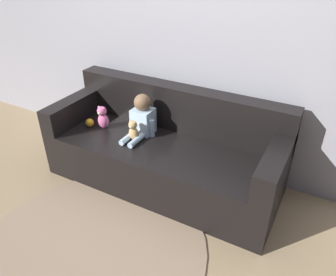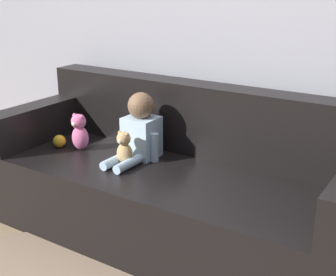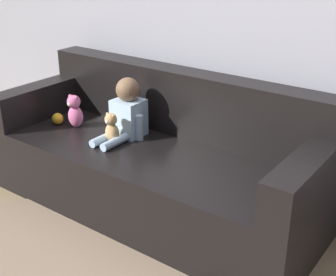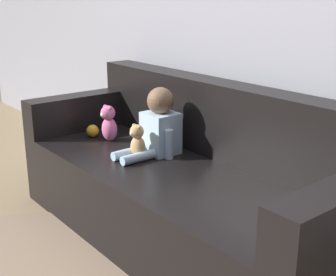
# 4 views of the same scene
# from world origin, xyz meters

# --- Properties ---
(ground_plane) EXTENTS (12.00, 12.00, 0.00)m
(ground_plane) POSITION_xyz_m (0.00, 0.00, 0.00)
(ground_plane) COLOR #9E8460
(wall_back) EXTENTS (8.00, 0.05, 2.60)m
(wall_back) POSITION_xyz_m (0.00, 0.49, 1.30)
(wall_back) COLOR #93939E
(wall_back) RESTS_ON ground_plane
(couch) EXTENTS (2.10, 0.82, 0.85)m
(couch) POSITION_xyz_m (0.00, 0.05, 0.31)
(couch) COLOR black
(couch) RESTS_ON ground_plane
(person_baby) EXTENTS (0.26, 0.38, 0.38)m
(person_baby) POSITION_xyz_m (-0.25, 0.06, 0.59)
(person_baby) COLOR silver
(person_baby) RESTS_ON couch
(teddy_bear_brown) EXTENTS (0.11, 0.09, 0.20)m
(teddy_bear_brown) POSITION_xyz_m (-0.25, -0.08, 0.52)
(teddy_bear_brown) COLOR tan
(teddy_bear_brown) RESTS_ON couch
(plush_toy_side) EXTENTS (0.11, 0.10, 0.23)m
(plush_toy_side) POSITION_xyz_m (-0.63, -0.03, 0.54)
(plush_toy_side) COLOR #DB6699
(plush_toy_side) RESTS_ON couch
(toy_ball) EXTENTS (0.08, 0.08, 0.08)m
(toy_ball) POSITION_xyz_m (-0.76, -0.07, 0.47)
(toy_ball) COLOR gold
(toy_ball) RESTS_ON couch
(floor_rug) EXTENTS (1.70, 1.70, 0.01)m
(floor_rug) POSITION_xyz_m (-0.07, -0.94, 0.01)
(floor_rug) COLOR gray
(floor_rug) RESTS_ON ground_plane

